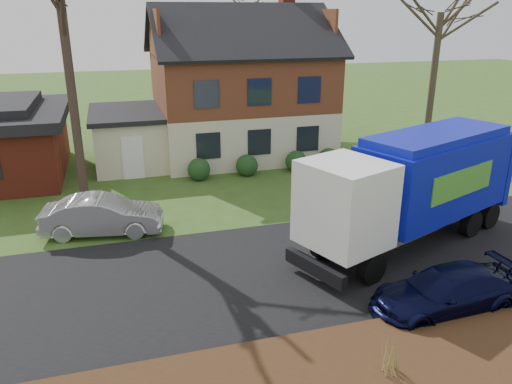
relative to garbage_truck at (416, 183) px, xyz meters
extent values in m
plane|color=#36511B|center=(-4.70, -0.69, -2.22)|extent=(120.00, 120.00, 0.00)
cube|color=black|center=(-4.70, -0.69, -2.21)|extent=(80.00, 7.00, 0.02)
cube|color=#301E10|center=(-4.70, -5.99, -2.07)|extent=(80.00, 3.50, 0.30)
cube|color=beige|center=(-2.70, 13.31, -0.87)|extent=(9.00, 7.50, 2.70)
cube|color=#522817|center=(-2.70, 13.31, 1.88)|extent=(9.00, 7.50, 2.80)
cube|color=beige|center=(-8.90, 12.81, -0.92)|extent=(3.50, 5.50, 2.60)
cube|color=black|center=(-8.90, 12.81, 0.50)|extent=(3.90, 5.90, 0.24)
cylinder|color=black|center=(-2.69, -2.13, -1.73)|extent=(1.04, 0.67, 0.99)
cylinder|color=black|center=(-3.42, -0.27, -1.73)|extent=(1.04, 0.67, 0.99)
cylinder|color=black|center=(2.36, -0.15, -1.73)|extent=(1.04, 0.67, 0.99)
cylinder|color=black|center=(1.63, 1.71, -1.73)|extent=(1.04, 0.67, 0.99)
cylinder|color=black|center=(3.51, 0.30, -1.73)|extent=(1.04, 0.67, 0.99)
cylinder|color=black|center=(2.78, 2.16, -1.73)|extent=(1.04, 0.67, 0.99)
cube|color=black|center=(0.04, 0.02, -1.41)|extent=(8.03, 4.04, 0.33)
cube|color=white|center=(-3.28, -1.28, 0.06)|extent=(2.90, 3.01, 2.57)
cube|color=black|center=(-4.25, -1.66, 0.20)|extent=(0.83, 1.98, 0.86)
cube|color=black|center=(-4.34, -1.70, -1.70)|extent=(1.09, 2.30, 0.43)
cube|color=#0D17A6|center=(0.88, 0.35, 0.06)|extent=(6.45, 4.40, 2.57)
cube|color=#0D17A6|center=(0.88, 0.35, 1.49)|extent=(6.08, 4.03, 0.29)
cube|color=#0D17A6|center=(3.76, 1.47, -0.03)|extent=(1.19, 2.38, 2.76)
cube|color=#469230|center=(1.19, -0.83, 0.16)|extent=(3.20, 1.28, 0.95)
cube|color=#469230|center=(0.31, 1.42, 0.16)|extent=(3.20, 1.28, 0.95)
imported|color=#B3B7BC|center=(-10.37, 3.81, -1.52)|extent=(4.47, 2.19, 1.41)
imported|color=black|center=(-1.54, -4.06, -1.61)|extent=(4.30, 1.90, 1.23)
cylinder|color=#3A2A23|center=(-11.14, 7.53, 2.19)|extent=(0.37, 0.37, 8.82)
cylinder|color=#403626|center=(6.51, 8.87, 1.60)|extent=(0.35, 0.35, 7.65)
cylinder|color=#46352A|center=(-0.03, 21.27, 1.79)|extent=(0.31, 0.31, 8.02)
cone|color=#9A8844|center=(-4.41, -6.07, -1.47)|extent=(0.04, 0.04, 0.91)
cone|color=#9A8844|center=(-4.55, -6.07, -1.47)|extent=(0.04, 0.04, 0.91)
cone|color=#9A8844|center=(-4.26, -6.07, -1.47)|extent=(0.04, 0.04, 0.91)
cone|color=#9A8844|center=(-4.41, -5.96, -1.47)|extent=(0.04, 0.04, 0.91)
cone|color=#9A8844|center=(-4.41, -6.19, -1.47)|extent=(0.04, 0.04, 0.91)
camera|label=1|loc=(-9.70, -13.80, 5.45)|focal=35.00mm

